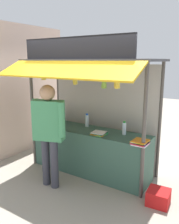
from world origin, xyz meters
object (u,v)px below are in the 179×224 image
(magazine_stack_center, at_px, (56,127))
(water_bottle_mid_right, at_px, (58,117))
(water_bottle_far_right, at_px, (124,128))
(magazine_stack_back_left, at_px, (140,142))
(water_bottle_right, at_px, (57,114))
(plastic_crate, at_px, (158,197))
(banana_bunch_leftmost, at_px, (44,76))
(magazine_stack_far_left, at_px, (99,133))
(water_bottle_front_right, at_px, (87,120))
(banana_bunch_rightmost, at_px, (104,83))
(banana_bunch_inner_left, at_px, (75,81))
(magazine_stack_left, at_px, (45,123))
(banana_bunch_inner_right, at_px, (117,83))
(vendor_person, at_px, (49,127))

(magazine_stack_center, bearing_deg, water_bottle_mid_right, 123.60)
(water_bottle_far_right, xyz_separation_m, magazine_stack_back_left, (0.43, -0.34, -0.08))
(water_bottle_right, xyz_separation_m, plastic_crate, (2.47, -0.57, -0.88))
(magazine_stack_back_left, relative_size, banana_bunch_leftmost, 1.08)
(magazine_stack_far_left, height_order, plastic_crate, magazine_stack_far_left)
(magazine_stack_center, bearing_deg, magazine_stack_far_left, 5.13)
(water_bottle_front_right, xyz_separation_m, banana_bunch_rightmost, (0.71, -0.59, 0.82))
(water_bottle_right, xyz_separation_m, water_bottle_front_right, (0.83, -0.06, -0.01))
(water_bottle_front_right, height_order, banana_bunch_leftmost, banana_bunch_leftmost)
(water_bottle_mid_right, bearing_deg, banana_bunch_leftmost, -79.34)
(banana_bunch_leftmost, distance_m, banana_bunch_inner_left, 0.72)
(magazine_stack_left, relative_size, banana_bunch_leftmost, 1.19)
(water_bottle_far_right, xyz_separation_m, magazine_stack_left, (-1.63, -0.30, -0.07))
(magazine_stack_center, relative_size, banana_bunch_inner_right, 0.99)
(water_bottle_far_right, xyz_separation_m, vendor_person, (-0.96, -0.91, 0.09))
(banana_bunch_leftmost, xyz_separation_m, banana_bunch_inner_right, (1.50, -0.00, -0.05))
(plastic_crate, bearing_deg, magazine_stack_left, 176.75)
(banana_bunch_leftmost, bearing_deg, water_bottle_front_right, 45.97)
(magazine_stack_left, relative_size, magazine_stack_center, 0.98)
(magazine_stack_center, distance_m, banana_bunch_rightmost, 1.51)
(banana_bunch_rightmost, bearing_deg, water_bottle_front_right, 140.35)
(magazine_stack_center, height_order, banana_bunch_rightmost, banana_bunch_rightmost)
(banana_bunch_inner_left, bearing_deg, banana_bunch_rightmost, -0.23)
(water_bottle_front_right, height_order, magazine_stack_back_left, water_bottle_front_right)
(water_bottle_far_right, distance_m, water_bottle_front_right, 0.85)
(banana_bunch_leftmost, bearing_deg, water_bottle_mid_right, 100.66)
(banana_bunch_leftmost, bearing_deg, magazine_stack_back_left, 5.38)
(water_bottle_far_right, xyz_separation_m, magazine_stack_far_left, (-0.37, -0.24, -0.09))
(water_bottle_right, distance_m, magazine_stack_far_left, 1.36)
(plastic_crate, bearing_deg, vendor_person, -164.86)
(magazine_stack_center, distance_m, magazine_stack_far_left, 0.94)
(water_bottle_right, bearing_deg, magazine_stack_left, -84.15)
(water_bottle_far_right, bearing_deg, banana_bunch_inner_right, -80.13)
(water_bottle_mid_right, xyz_separation_m, banana_bunch_inner_left, (0.80, -0.45, 0.82))
(plastic_crate, bearing_deg, water_bottle_front_right, 162.69)
(magazine_stack_left, distance_m, banana_bunch_rightmost, 1.76)
(water_bottle_front_right, xyz_separation_m, banana_bunch_leftmost, (-0.57, -0.59, 0.89))
(water_bottle_front_right, distance_m, banana_bunch_leftmost, 1.20)
(water_bottle_front_right, bearing_deg, water_bottle_right, 175.74)
(magazine_stack_far_left, bearing_deg, water_bottle_far_right, 33.17)
(banana_bunch_rightmost, bearing_deg, plastic_crate, 4.66)
(magazine_stack_left, xyz_separation_m, banana_bunch_rightmost, (1.49, -0.21, 0.90))
(plastic_crate, bearing_deg, banana_bunch_inner_right, -173.90)
(water_bottle_right, distance_m, magazine_stack_back_left, 2.16)
(magazine_stack_center, distance_m, banana_bunch_inner_left, 1.14)
(magazine_stack_back_left, relative_size, plastic_crate, 0.84)
(water_bottle_far_right, relative_size, magazine_stack_far_left, 0.92)
(water_bottle_far_right, bearing_deg, banana_bunch_rightmost, -104.74)
(banana_bunch_leftmost, bearing_deg, magazine_stack_left, 135.94)
(magazine_stack_back_left, distance_m, banana_bunch_inner_left, 1.47)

